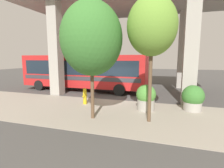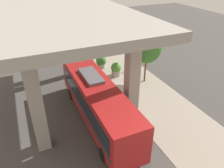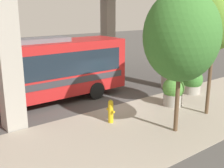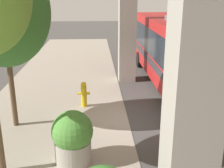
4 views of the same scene
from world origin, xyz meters
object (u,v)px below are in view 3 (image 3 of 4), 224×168
(planter_front, at_px, (173,92))
(planter_middle, at_px, (192,82))
(street_tree_near, at_px, (181,36))
(bus, at_px, (21,71))
(fire_hydrant, at_px, (111,111))
(street_tree_far, at_px, (215,21))

(planter_front, height_order, planter_middle, planter_front)
(planter_middle, xyz_separation_m, street_tree_near, (-3.09, 5.21, 3.35))
(bus, distance_m, street_tree_near, 8.47)
(fire_hydrant, xyz_separation_m, street_tree_far, (-2.06, -4.57, 4.06))
(bus, bearing_deg, planter_front, -125.98)
(street_tree_near, xyz_separation_m, street_tree_far, (0.41, -2.89, 0.50))
(bus, relative_size, street_tree_far, 2.01)
(fire_hydrant, bearing_deg, street_tree_near, -145.76)
(fire_hydrant, bearing_deg, planter_front, -92.17)
(bus, xyz_separation_m, street_tree_far, (-6.69, -6.98, 2.64))
(street_tree_near, bearing_deg, fire_hydrant, 34.24)
(fire_hydrant, relative_size, street_tree_near, 0.19)
(fire_hydrant, relative_size, street_tree_far, 0.19)
(bus, xyz_separation_m, fire_hydrant, (-4.63, -2.41, -1.42))
(planter_front, distance_m, street_tree_far, 4.29)
(planter_front, xyz_separation_m, street_tree_far, (-1.90, -0.39, 3.83))
(planter_middle, bearing_deg, street_tree_far, 139.14)
(bus, height_order, planter_middle, bus)
(bus, distance_m, fire_hydrant, 5.41)
(planter_middle, bearing_deg, planter_front, 106.06)
(planter_middle, xyz_separation_m, street_tree_far, (-2.68, 2.32, 3.85))
(planter_front, bearing_deg, street_tree_far, -168.55)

